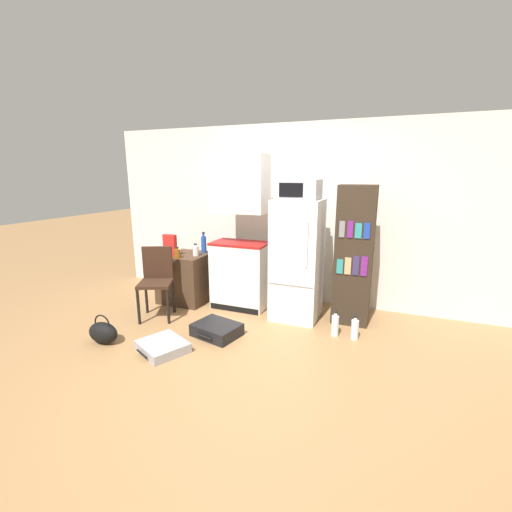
# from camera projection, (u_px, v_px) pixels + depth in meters

# --- Properties ---
(ground_plane) EXTENTS (24.00, 24.00, 0.00)m
(ground_plane) POSITION_uv_depth(u_px,v_px,m) (245.00, 364.00, 3.39)
(ground_plane) COLOR olive
(wall_back) EXTENTS (6.40, 0.10, 2.52)m
(wall_back) POSITION_uv_depth(u_px,v_px,m) (313.00, 216.00, 4.83)
(wall_back) COLOR silver
(wall_back) RESTS_ON ground_plane
(side_table) EXTENTS (0.66, 0.61, 0.71)m
(side_table) POSITION_uv_depth(u_px,v_px,m) (186.00, 277.00, 5.02)
(side_table) COLOR #422D1E
(side_table) RESTS_ON ground_plane
(kitchen_hutch) EXTENTS (0.76, 0.46, 2.08)m
(kitchen_hutch) POSITION_uv_depth(u_px,v_px,m) (240.00, 239.00, 4.64)
(kitchen_hutch) COLOR white
(kitchen_hutch) RESTS_ON ground_plane
(refrigerator) EXTENTS (0.59, 0.60, 1.53)m
(refrigerator) POSITION_uv_depth(u_px,v_px,m) (297.00, 260.00, 4.34)
(refrigerator) COLOR white
(refrigerator) RESTS_ON ground_plane
(microwave) EXTENTS (0.49, 0.42, 0.24)m
(microwave) POSITION_uv_depth(u_px,v_px,m) (299.00, 189.00, 4.13)
(microwave) COLOR #B7B7BC
(microwave) RESTS_ON refrigerator
(bookshelf) EXTENTS (0.44, 0.35, 1.71)m
(bookshelf) POSITION_uv_depth(u_px,v_px,m) (354.00, 256.00, 4.18)
(bookshelf) COLOR #2D2319
(bookshelf) RESTS_ON ground_plane
(bottle_blue_soda) EXTENTS (0.07, 0.07, 0.31)m
(bottle_blue_soda) POSITION_uv_depth(u_px,v_px,m) (204.00, 244.00, 5.00)
(bottle_blue_soda) COLOR #1E47A3
(bottle_blue_soda) RESTS_ON side_table
(bottle_clear_short) EXTENTS (0.08, 0.08, 0.17)m
(bottle_clear_short) POSITION_uv_depth(u_px,v_px,m) (196.00, 251.00, 4.82)
(bottle_clear_short) COLOR silver
(bottle_clear_short) RESTS_ON side_table
(bottle_amber_beer) EXTENTS (0.09, 0.09, 0.16)m
(bottle_amber_beer) POSITION_uv_depth(u_px,v_px,m) (177.00, 253.00, 4.68)
(bottle_amber_beer) COLOR brown
(bottle_amber_beer) RESTS_ON side_table
(bowl) EXTENTS (0.14, 0.14, 0.04)m
(bowl) POSITION_uv_depth(u_px,v_px,m) (176.00, 250.00, 5.07)
(bowl) COLOR silver
(bowl) RESTS_ON side_table
(cereal_box) EXTENTS (0.19, 0.07, 0.30)m
(cereal_box) POSITION_uv_depth(u_px,v_px,m) (170.00, 245.00, 4.81)
(cereal_box) COLOR red
(cereal_box) RESTS_ON side_table
(chair) EXTENTS (0.53, 0.53, 0.91)m
(chair) POSITION_uv_depth(u_px,v_px,m) (157.00, 276.00, 4.43)
(chair) COLOR black
(chair) RESTS_ON ground_plane
(suitcase_large_flat) EXTENTS (0.59, 0.50, 0.14)m
(suitcase_large_flat) POSITION_uv_depth(u_px,v_px,m) (217.00, 330.00, 3.97)
(suitcase_large_flat) COLOR black
(suitcase_large_flat) RESTS_ON ground_plane
(suitcase_small_flat) EXTENTS (0.61, 0.59, 0.10)m
(suitcase_small_flat) POSITION_uv_depth(u_px,v_px,m) (163.00, 346.00, 3.62)
(suitcase_small_flat) COLOR #99999E
(suitcase_small_flat) RESTS_ON ground_plane
(handbag) EXTENTS (0.36, 0.20, 0.33)m
(handbag) POSITION_uv_depth(u_px,v_px,m) (103.00, 332.00, 3.78)
(handbag) COLOR black
(handbag) RESTS_ON ground_plane
(water_bottle_front) EXTENTS (0.08, 0.08, 0.29)m
(water_bottle_front) POSITION_uv_depth(u_px,v_px,m) (355.00, 329.00, 3.87)
(water_bottle_front) COLOR silver
(water_bottle_front) RESTS_ON ground_plane
(water_bottle_middle) EXTENTS (0.08, 0.08, 0.31)m
(water_bottle_middle) POSITION_uv_depth(u_px,v_px,m) (335.00, 325.00, 3.95)
(water_bottle_middle) COLOR silver
(water_bottle_middle) RESTS_ON ground_plane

